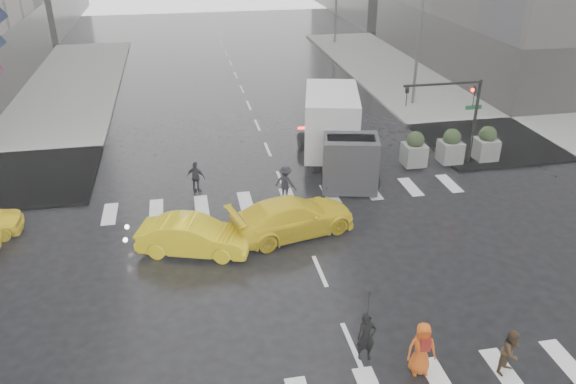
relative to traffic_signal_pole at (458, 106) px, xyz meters
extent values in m
plane|color=black|center=(-9.01, -8.01, -3.22)|extent=(120.00, 120.00, 0.00)
cube|color=gray|center=(10.49, 9.49, -3.14)|extent=(35.00, 35.00, 0.15)
cube|color=#2C2A27|center=(19.99, 18.99, -1.02)|extent=(26.05, 26.05, 4.40)
cylinder|color=black|center=(0.99, -0.01, -0.97)|extent=(0.16, 0.16, 4.50)
cylinder|color=black|center=(-1.01, -0.01, 1.18)|extent=(4.00, 0.12, 0.12)
imported|color=black|center=(0.74, -0.01, 0.48)|extent=(0.16, 0.20, 1.00)
imported|color=black|center=(-2.81, -0.01, 0.68)|extent=(0.16, 0.20, 1.00)
sphere|color=#FF190C|center=(0.64, -0.01, 0.78)|extent=(0.20, 0.20, 0.20)
cube|color=#0D6126|center=(0.99, 0.29, -0.22)|extent=(0.90, 0.03, 0.22)
cylinder|color=#59595B|center=(1.99, 9.99, 1.28)|extent=(0.20, 0.20, 9.00)
cube|color=gray|center=(-2.01, 0.19, -2.52)|extent=(1.10, 1.10, 1.10)
sphere|color=black|center=(-2.01, 0.19, -1.72)|extent=(0.90, 0.90, 0.90)
cube|color=gray|center=(-0.01, 0.19, -2.52)|extent=(1.10, 1.10, 1.10)
sphere|color=black|center=(-0.01, 0.19, -1.72)|extent=(0.90, 0.90, 0.90)
cube|color=gray|center=(1.99, 0.19, -2.52)|extent=(1.10, 1.10, 1.10)
sphere|color=black|center=(1.99, 0.19, -1.72)|extent=(0.90, 0.90, 0.90)
imported|color=black|center=(-8.78, -12.62, -2.42)|extent=(0.59, 0.39, 1.59)
imported|color=black|center=(-8.78, -12.62, -1.23)|extent=(0.99, 1.00, 0.88)
imported|color=#3F2B16|center=(-4.91, -13.93, -2.49)|extent=(0.88, 0.81, 1.46)
imported|color=#D4520E|center=(-7.42, -13.44, -2.37)|extent=(0.89, 0.65, 1.69)
cube|color=maroon|center=(-7.42, -13.62, -2.07)|extent=(0.30, 0.20, 0.40)
imported|color=black|center=(-13.13, -0.55, -2.45)|extent=(1.05, 0.91, 1.54)
imported|color=black|center=(-9.16, -2.08, -2.39)|extent=(1.20, 1.14, 1.66)
imported|color=yellow|center=(-13.46, -5.81, -2.51)|extent=(4.56, 2.75, 1.42)
imported|color=yellow|center=(-9.46, -5.13, -2.45)|extent=(5.03, 3.21, 1.53)
cube|color=silver|center=(-6.01, 1.84, -0.97)|extent=(2.63, 5.04, 2.96)
cube|color=#2E2E33|center=(-6.01, -1.67, -1.85)|extent=(2.52, 1.97, 2.52)
cube|color=black|center=(-6.01, -1.67, -1.08)|extent=(2.19, 0.99, 0.99)
cylinder|color=black|center=(-7.16, -1.89, -2.72)|extent=(0.31, 0.99, 0.99)
cylinder|color=black|center=(-4.86, -1.89, -2.72)|extent=(0.31, 0.99, 0.99)
cylinder|color=black|center=(-7.16, 0.53, -2.72)|extent=(0.31, 0.99, 0.99)
cylinder|color=black|center=(-4.86, 0.53, -2.72)|extent=(0.31, 0.99, 0.99)
cylinder|color=black|center=(-7.16, 3.59, -2.72)|extent=(0.31, 0.99, 0.99)
cylinder|color=black|center=(-4.86, 3.59, -2.72)|extent=(0.31, 0.99, 0.99)
camera|label=1|loc=(-13.47, -24.65, 8.71)|focal=35.00mm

